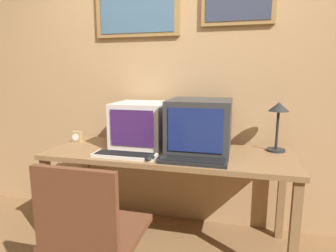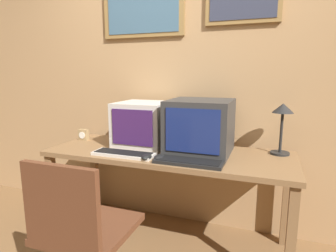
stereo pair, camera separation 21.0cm
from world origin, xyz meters
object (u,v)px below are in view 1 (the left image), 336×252
object	(u,v)px
keyboard_side	(193,161)
mouse_near_keyboard	(162,157)
monitor_right	(200,126)
desk_clock	(77,137)
desk_lamp	(278,115)
mouse_far_corner	(150,158)
office_chair	(95,251)
keyboard_main	(125,155)
monitor_left	(141,124)

from	to	relation	value
keyboard_side	mouse_near_keyboard	distance (m)	0.21
monitor_right	keyboard_side	world-z (taller)	monitor_right
desk_clock	desk_lamp	distance (m)	1.66
mouse_far_corner	office_chair	world-z (taller)	office_chair
keyboard_main	office_chair	bearing A→B (deg)	-84.14
keyboard_side	keyboard_main	bearing A→B (deg)	177.82
monitor_left	desk_lamp	world-z (taller)	desk_lamp
monitor_left	keyboard_main	distance (m)	0.36
monitor_left	keyboard_side	distance (m)	0.61
monitor_left	keyboard_side	xyz separation A→B (m)	(0.48, -0.34, -0.17)
desk_clock	office_chair	xyz separation A→B (m)	(0.63, -0.88, -0.40)
keyboard_main	mouse_far_corner	size ratio (longest dim) A/B	4.44
mouse_far_corner	desk_clock	size ratio (longest dim) A/B	1.07
mouse_far_corner	desk_clock	xyz separation A→B (m)	(-0.77, 0.35, 0.03)
monitor_left	keyboard_main	xyz separation A→B (m)	(-0.01, -0.32, -0.17)
monitor_right	mouse_near_keyboard	world-z (taller)	monitor_right
monitor_right	office_chair	size ratio (longest dim) A/B	0.50
desk_lamp	office_chair	bearing A→B (deg)	-135.19
keyboard_side	mouse_far_corner	xyz separation A→B (m)	(-0.30, -0.02, 0.01)
monitor_left	keyboard_side	bearing A→B (deg)	-35.14
mouse_far_corner	desk_clock	world-z (taller)	desk_clock
keyboard_main	monitor_left	bearing A→B (deg)	87.63
mouse_near_keyboard	desk_lamp	distance (m)	0.93
mouse_far_corner	desk_clock	distance (m)	0.85
mouse_far_corner	desk_clock	bearing A→B (deg)	155.89
monitor_right	desk_clock	distance (m)	1.08
mouse_near_keyboard	desk_lamp	xyz separation A→B (m)	(0.78, 0.44, 0.26)
mouse_near_keyboard	keyboard_side	bearing A→B (deg)	-1.96
mouse_near_keyboard	mouse_far_corner	size ratio (longest dim) A/B	1.07
monitor_left	keyboard_main	bearing A→B (deg)	-92.37
office_chair	desk_clock	bearing A→B (deg)	125.55
keyboard_side	mouse_far_corner	size ratio (longest dim) A/B	4.41
desk_clock	desk_lamp	size ratio (longest dim) A/B	0.26
monitor_right	keyboard_side	bearing A→B (deg)	-90.31
keyboard_main	office_chair	xyz separation A→B (m)	(0.06, -0.58, -0.36)
monitor_right	mouse_far_corner	bearing A→B (deg)	-132.96
monitor_left	office_chair	world-z (taller)	monitor_left
mouse_far_corner	monitor_left	bearing A→B (deg)	117.55
monitor_left	desk_lamp	bearing A→B (deg)	5.70
monitor_right	keyboard_main	size ratio (longest dim) A/B	1.00
keyboard_main	keyboard_side	distance (m)	0.50
mouse_far_corner	office_chair	size ratio (longest dim) A/B	0.11
keyboard_main	keyboard_side	size ratio (longest dim) A/B	1.01
keyboard_side	mouse_far_corner	distance (m)	0.30
mouse_near_keyboard	desk_clock	bearing A→B (deg)	159.56
desk_clock	monitor_right	bearing A→B (deg)	-1.46
desk_lamp	office_chair	distance (m)	1.56
mouse_near_keyboard	office_chair	distance (m)	0.71
monitor_right	desk_lamp	world-z (taller)	monitor_right
monitor_right	mouse_near_keyboard	size ratio (longest dim) A/B	4.16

